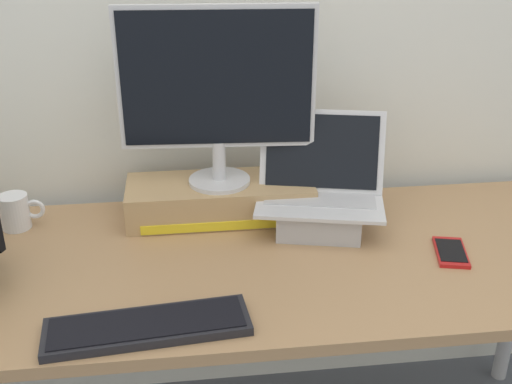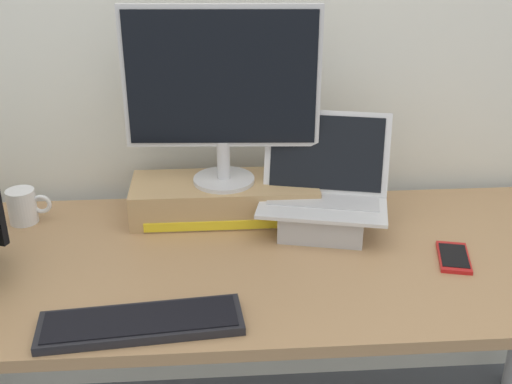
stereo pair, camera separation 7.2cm
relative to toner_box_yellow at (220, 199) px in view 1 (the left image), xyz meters
name	(u,v)px [view 1 (the left image)]	position (x,y,z in m)	size (l,w,h in m)	color
back_wall	(236,4)	(0.07, 0.22, 0.50)	(7.00, 0.10, 2.60)	silver
desk	(256,279)	(0.07, -0.24, -0.12)	(1.96, 0.73, 0.75)	#A87F56
toner_box_yellow	(220,199)	(0.00, 0.00, 0.00)	(0.52, 0.21, 0.10)	tan
desktop_monitor	(217,89)	(0.00, 0.00, 0.32)	(0.52, 0.17, 0.48)	silver
open_laptop	(320,204)	(0.26, -0.10, 0.02)	(0.38, 0.30, 0.30)	#ADADB2
external_keyboard	(148,326)	(-0.19, -0.51, -0.04)	(0.44, 0.16, 0.02)	black
coffee_mug	(16,212)	(-0.56, -0.01, 0.00)	(0.12, 0.08, 0.10)	silver
cell_phone	(451,252)	(0.57, -0.29, -0.05)	(0.11, 0.16, 0.01)	red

